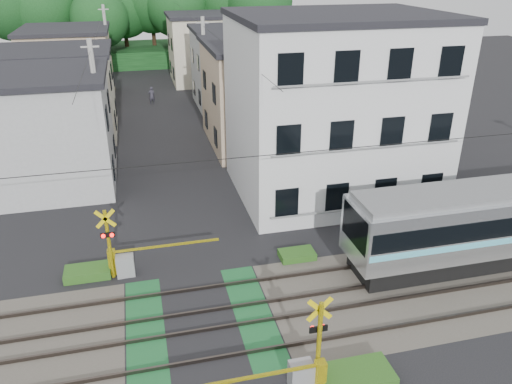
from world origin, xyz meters
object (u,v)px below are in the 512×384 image
object	(u,v)px
crossing_signal_near	(305,369)
crossing_signal_far	(122,260)
apartment_block	(334,107)
pedestrian	(152,96)

from	to	relation	value
crossing_signal_near	crossing_signal_far	size ratio (longest dim) A/B	1.00
crossing_signal_far	apartment_block	bearing A→B (deg)	27.78
apartment_block	crossing_signal_far	bearing A→B (deg)	-152.22
crossing_signal_near	pedestrian	distance (m)	33.68
crossing_signal_near	apartment_block	bearing A→B (deg)	65.78
crossing_signal_far	crossing_signal_near	bearing A→B (deg)	-54.71
crossing_signal_far	pedestrian	distance (m)	26.39
crossing_signal_near	pedestrian	world-z (taller)	crossing_signal_near
apartment_block	pedestrian	xyz separation A→B (m)	(-8.56, 20.43, -3.88)
crossing_signal_far	pedestrian	xyz separation A→B (m)	(2.53, 26.27, 0.06)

